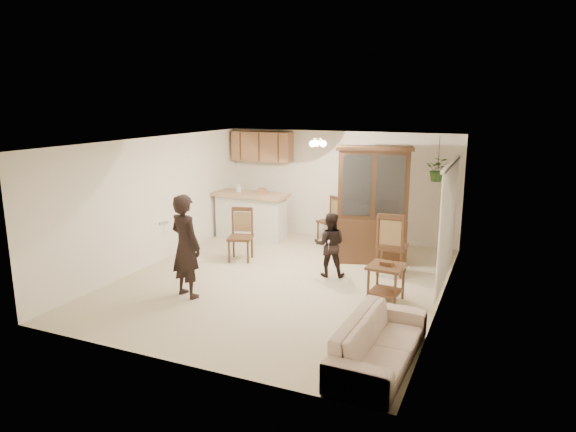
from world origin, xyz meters
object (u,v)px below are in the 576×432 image
at_px(sofa, 379,336).
at_px(china_hutch, 372,206).
at_px(adult, 185,244).
at_px(chair_hutch_right, 392,256).
at_px(chair_bar, 241,246).
at_px(child, 330,241).
at_px(chair_hutch_left, 329,229).
at_px(side_table, 386,283).

relative_size(sofa, china_hutch, 0.81).
bearing_deg(sofa, adult, 76.59).
xyz_separation_m(adult, chair_hutch_right, (2.86, 2.48, -0.56)).
bearing_deg(chair_bar, child, -20.92).
bearing_deg(chair_bar, sofa, -55.75).
bearing_deg(chair_hutch_left, chair_bar, -88.95).
bearing_deg(chair_bar, chair_hutch_left, 45.79).
bearing_deg(chair_hutch_right, child, 28.75).
relative_size(sofa, chair_hutch_left, 1.85).
relative_size(sofa, child, 1.39).
bearing_deg(side_table, child, 146.98).
bearing_deg(sofa, china_hutch, 18.03).
xyz_separation_m(chair_hutch_left, chair_hutch_right, (1.83, -1.73, 0.05)).
distance_m(adult, chair_bar, 2.17).
relative_size(child, chair_bar, 1.28).
xyz_separation_m(adult, china_hutch, (2.31, 3.07, 0.24)).
bearing_deg(child, sofa, 105.02).
xyz_separation_m(sofa, chair_hutch_left, (-2.43, 5.17, -0.08)).
height_order(sofa, chair_bar, chair_bar).
bearing_deg(china_hutch, chair_hutch_right, -63.07).
xyz_separation_m(sofa, chair_hutch_right, (-0.60, 3.44, -0.03)).
bearing_deg(chair_hutch_left, side_table, -27.09).
distance_m(sofa, side_table, 2.09).
distance_m(sofa, adult, 3.63).
xyz_separation_m(child, chair_hutch_right, (1.03, 0.58, -0.34)).
distance_m(sofa, chair_bar, 4.71).
height_order(adult, china_hutch, china_hutch).
bearing_deg(china_hutch, sofa, -90.10).
bearing_deg(china_hutch, chair_hutch_left, 122.15).
bearing_deg(sofa, chair_hutch_left, 27.23).
xyz_separation_m(adult, chair_hutch_left, (1.03, 4.21, -0.61)).
distance_m(child, chair_hutch_left, 2.48).
distance_m(china_hutch, side_table, 2.28).
height_order(child, chair_hutch_right, child).
height_order(side_table, chair_hutch_left, chair_hutch_left).
bearing_deg(child, chair_hutch_right, -165.18).
xyz_separation_m(adult, chair_bar, (-0.13, 2.08, -0.60)).
height_order(side_table, chair_hutch_right, chair_hutch_right).
bearing_deg(chair_bar, side_table, -32.69).
height_order(china_hutch, chair_hutch_right, china_hutch).
relative_size(adult, chair_bar, 1.70).
relative_size(adult, side_table, 2.67).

